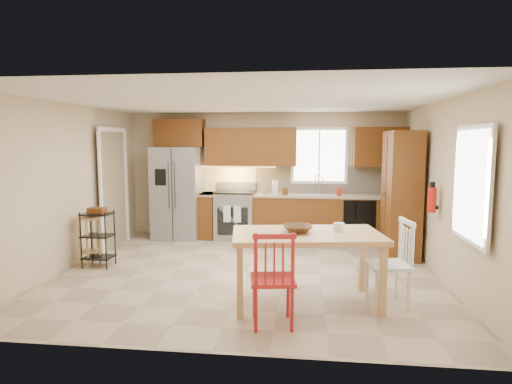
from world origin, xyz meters
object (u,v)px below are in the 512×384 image
Objects in this scene: soap_bottle at (339,191)px; chair_white at (388,263)px; table_jar at (339,229)px; pantry at (401,194)px; dining_table at (306,269)px; utility_cart at (98,239)px; bar_stool at (90,241)px; fire_extinguisher at (432,200)px; range_stove at (235,216)px; refrigerator at (178,193)px; table_bowl at (298,233)px; chair_red at (273,278)px.

chair_white is at bearing -84.09° from soap_bottle.
chair_white is at bearing -5.83° from table_jar.
dining_table is (-1.57, -2.36, -0.63)m from pantry.
dining_table is 1.98× the size of utility_cart.
bar_stool is 0.89× the size of utility_cart.
dining_table is 3.58m from bar_stool.
pantry is at bearing 14.84° from utility_cart.
soap_bottle is 0.53× the size of fire_extinguisher.
range_stove is 0.53× the size of dining_table.
soap_bottle is (2.03, -0.08, 0.54)m from range_stove.
table_bowl is at bearing -53.20° from refrigerator.
chair_white is at bearing -5.57° from dining_table.
chair_white reaches higher than table_bowl.
pantry is 4.94m from utility_cart.
range_stove is 2.10m from soap_bottle.
table_bowl is at bearing 61.03° from chair_red.
chair_white is 6.20× the size of table_jar.
range_stove reaches higher than table_bowl.
bar_stool is at bearing 151.34° from dining_table.
chair_white reaches higher than range_stove.
refrigerator is at bearing 167.38° from pantry.
range_stove reaches higher than bar_stool.
pantry reaches higher than refrigerator.
refrigerator is at bearing 74.22° from utility_cart.
table_jar reaches higher than dining_table.
table_bowl is (-1.88, -1.31, -0.24)m from fire_extinguisher.
fire_extinguisher is 2.30m from table_bowl.
bar_stool is at bearing -167.13° from pantry.
fire_extinguisher reaches higher than table_bowl.
bar_stool is at bearing 159.31° from table_bowl.
pantry is (4.13, -0.93, 0.14)m from refrigerator.
chair_red reaches higher than utility_cart.
chair_red is at bearing -23.32° from bar_stool.
range_stove is 3.72m from table_jar.
table_jar reaches higher than bar_stool.
pantry is 2.45m from chair_white.
chair_red is (-2.12, -1.96, -0.59)m from fire_extinguisher.
range_stove is 3.61m from table_bowl.
dining_table is at bearing 0.00° from table_bowl.
table_jar is (-0.57, 0.06, 0.38)m from chair_white.
chair_red is at bearing -126.88° from dining_table.
chair_red is 1.48m from chair_white.
soap_bottle is 1.31m from pantry.
dining_table is at bearing -67.09° from range_stove.
table_jar is (1.79, -3.23, 0.43)m from range_stove.
bar_stool is (-1.95, -2.11, -0.07)m from range_stove.
chair_white is at bearing -123.11° from fire_extinguisher.
chair_white is 0.69m from table_jar.
chair_white is (2.36, -3.29, 0.05)m from range_stove.
pantry is at bearing 21.51° from bar_stool.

